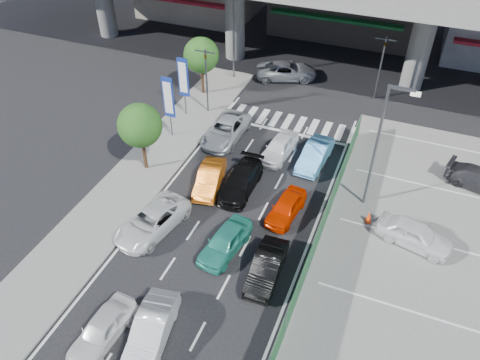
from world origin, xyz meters
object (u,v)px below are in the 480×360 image
at_px(taxi_orange_right, 286,207).
at_px(van_white_back_left, 102,329).
at_px(signboard_near, 169,99).
at_px(sedan_black_mid, 240,181).
at_px(traffic_light_right, 383,53).
at_px(sedan_white_mid_left, 152,221).
at_px(taxi_teal_mid, 225,241).
at_px(crossing_wagon_silver, 287,71).
at_px(signboard_far, 183,79).
at_px(tree_near, 140,126).
at_px(parked_sedan_white, 415,234).
at_px(street_lamp_left, 235,25).
at_px(hatch_white_back_mid, 151,330).
at_px(wagon_silver_front_left, 226,130).
at_px(traffic_light_left, 206,66).
at_px(tree_far, 201,55).
at_px(hatch_black_mid_right, 267,267).
at_px(street_lamp_right, 381,139).
at_px(taxi_orange_left, 210,179).
at_px(sedan_white_front_mid, 279,147).
at_px(traffic_cone, 369,217).
at_px(kei_truck_front_right, 315,155).

bearing_deg(taxi_orange_right, van_white_back_left, -109.29).
distance_m(signboard_near, sedan_black_mid, 8.06).
height_order(traffic_light_right, sedan_white_mid_left, traffic_light_right).
relative_size(taxi_teal_mid, crossing_wagon_silver, 0.76).
bearing_deg(signboard_far, tree_near, -85.10).
bearing_deg(parked_sedan_white, street_lamp_left, 62.23).
bearing_deg(van_white_back_left, hatch_white_back_mid, 23.30).
bearing_deg(tree_near, street_lamp_left, 87.24).
xyz_separation_m(signboard_far, sedan_black_mid, (7.18, -6.64, -2.40)).
relative_size(van_white_back_left, hatch_white_back_mid, 0.90).
bearing_deg(sedan_white_mid_left, traffic_light_right, 76.71).
distance_m(van_white_back_left, wagon_silver_front_left, 16.87).
bearing_deg(street_lamp_left, taxi_orange_right, -58.02).
height_order(traffic_light_left, tree_near, traffic_light_left).
distance_m(traffic_light_left, tree_far, 3.02).
relative_size(signboard_far, parked_sedan_white, 1.14).
height_order(hatch_white_back_mid, parked_sedan_white, parked_sedan_white).
xyz_separation_m(van_white_back_left, taxi_teal_mid, (3.07, 6.94, 0.03)).
bearing_deg(signboard_far, taxi_orange_right, -36.55).
bearing_deg(tree_near, traffic_light_right, 50.19).
bearing_deg(traffic_light_right, hatch_black_mid_right, -95.96).
bearing_deg(signboard_far, street_lamp_right, -18.68).
bearing_deg(taxi_orange_left, signboard_near, 128.62).
bearing_deg(crossing_wagon_silver, taxi_teal_mid, 166.72).
xyz_separation_m(sedan_white_mid_left, taxi_orange_right, (6.65, 3.97, -0.06)).
height_order(street_lamp_left, tree_far, street_lamp_left).
height_order(tree_near, sedan_white_front_mid, tree_near).
height_order(taxi_teal_mid, traffic_cone, taxi_teal_mid).
distance_m(tree_near, kei_truck_front_right, 11.54).
bearing_deg(hatch_black_mid_right, taxi_orange_left, 133.88).
relative_size(taxi_teal_mid, taxi_orange_left, 1.01).
height_order(signboard_far, hatch_white_back_mid, signboard_far).
xyz_separation_m(sedan_black_mid, taxi_orange_right, (3.34, -1.16, -0.05)).
relative_size(street_lamp_left, hatch_white_back_mid, 1.91).
xyz_separation_m(signboard_far, sedan_white_mid_left, (3.87, -11.77, -2.39)).
relative_size(kei_truck_front_right, crossing_wagon_silver, 0.81).
height_order(hatch_white_back_mid, crossing_wagon_silver, crossing_wagon_silver).
relative_size(traffic_light_right, hatch_white_back_mid, 1.24).
height_order(van_white_back_left, hatch_white_back_mid, hatch_white_back_mid).
distance_m(tree_near, traffic_cone, 14.84).
height_order(sedan_white_mid_left, crossing_wagon_silver, crossing_wagon_silver).
relative_size(hatch_white_back_mid, hatch_black_mid_right, 1.06).
distance_m(traffic_light_right, street_lamp_right, 13.13).
bearing_deg(wagon_silver_front_left, tree_near, -122.76).
bearing_deg(hatch_white_back_mid, street_lamp_left, 93.86).
bearing_deg(sedan_black_mid, sedan_white_mid_left, -123.13).
relative_size(street_lamp_left, taxi_orange_right, 2.22).
distance_m(signboard_far, taxi_orange_right, 13.32).
height_order(traffic_light_left, tree_far, traffic_light_left).
xyz_separation_m(sedan_white_mid_left, parked_sedan_white, (13.87, 4.35, 0.09)).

